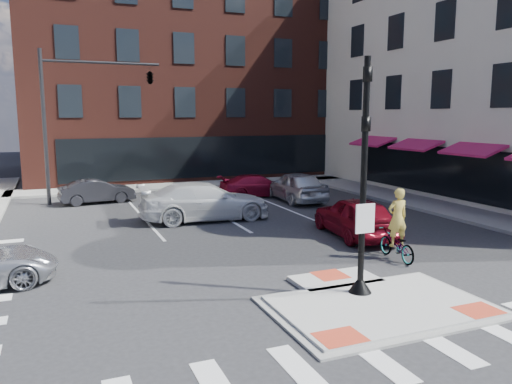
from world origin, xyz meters
name	(u,v)px	position (x,y,z in m)	size (l,w,h in m)	color
ground	(369,302)	(0.00, 0.00, 0.00)	(120.00, 120.00, 0.00)	#28282B
refuge_island	(375,303)	(0.00, -0.26, 0.05)	(5.40, 4.65, 0.13)	gray
sidewalk_e	(431,205)	(10.80, 10.00, 0.07)	(3.00, 24.00, 0.15)	gray
sidewalk_n	(216,183)	(3.00, 22.00, 0.07)	(26.00, 3.00, 0.15)	gray
building_n	(179,77)	(3.00, 31.99, 7.80)	(24.40, 18.40, 15.50)	#4A1E17
building_far_left	(79,112)	(-4.00, 52.00, 5.00)	(10.00, 12.00, 10.00)	slate
building_far_right	(184,104)	(9.00, 54.00, 6.00)	(12.00, 12.00, 12.00)	brown
signal_pole	(363,208)	(0.00, 0.40, 2.36)	(0.60, 0.60, 5.98)	black
mast_arm_signal	(123,86)	(-3.47, 18.00, 6.21)	(6.10, 2.24, 8.00)	black
red_sedan	(355,217)	(3.50, 5.96, 0.79)	(1.87, 4.65, 1.59)	maroon
white_pickup	(205,201)	(-1.00, 11.15, 0.84)	(2.37, 5.82, 1.69)	silver
bg_car_dark	(97,191)	(-5.11, 17.50, 0.64)	(1.35, 3.88, 1.28)	#29292E
bg_car_silver	(296,186)	(5.00, 14.04, 0.83)	(1.95, 4.84, 1.65)	silver
bg_car_red	(257,186)	(3.61, 16.21, 0.64)	(1.78, 4.39, 1.27)	maroon
cyclist	(397,236)	(3.00, 2.80, 0.79)	(0.80, 1.94, 2.36)	#3F3F44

